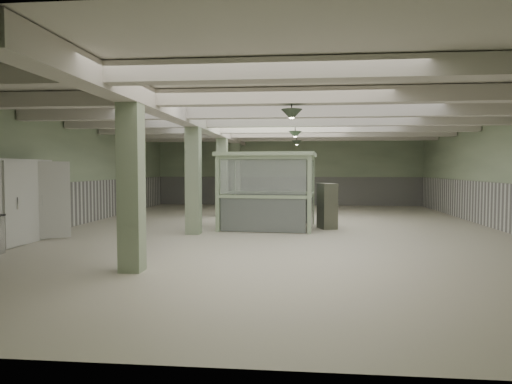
{
  "coord_description": "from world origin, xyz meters",
  "views": [
    {
      "loc": [
        0.7,
        -14.33,
        1.97
      ],
      "look_at": [
        -0.56,
        -1.64,
        1.3
      ],
      "focal_mm": 32.0,
      "sensor_mm": 36.0,
      "label": 1
    }
  ],
  "objects": [
    {
      "name": "floor",
      "position": [
        0.0,
        0.0,
        0.0
      ],
      "size": [
        20.0,
        20.0,
        0.0
      ],
      "primitive_type": "plane",
      "color": "beige",
      "rests_on": "ground"
    },
    {
      "name": "ceiling",
      "position": [
        0.0,
        0.0,
        3.6
      ],
      "size": [
        14.0,
        20.0,
        0.02
      ],
      "primitive_type": "cube",
      "color": "beige",
      "rests_on": "wall_back"
    },
    {
      "name": "wall_back",
      "position": [
        0.0,
        10.0,
        1.8
      ],
      "size": [
        14.0,
        0.02,
        3.6
      ],
      "primitive_type": "cube",
      "color": "#A8BB95",
      "rests_on": "floor"
    },
    {
      "name": "wall_front",
      "position": [
        0.0,
        -10.0,
        1.8
      ],
      "size": [
        14.0,
        0.02,
        3.6
      ],
      "primitive_type": "cube",
      "color": "#A8BB95",
      "rests_on": "floor"
    },
    {
      "name": "wall_left",
      "position": [
        -7.0,
        0.0,
        1.8
      ],
      "size": [
        0.02,
        20.0,
        3.6
      ],
      "primitive_type": "cube",
      "color": "#A8BB95",
      "rests_on": "floor"
    },
    {
      "name": "wainscot_left",
      "position": [
        -6.97,
        0.0,
        0.75
      ],
      "size": [
        0.05,
        19.9,
        1.5
      ],
      "primitive_type": "cube",
      "color": "silver",
      "rests_on": "floor"
    },
    {
      "name": "wainscot_right",
      "position": [
        6.97,
        0.0,
        0.75
      ],
      "size": [
        0.05,
        19.9,
        1.5
      ],
      "primitive_type": "cube",
      "color": "silver",
      "rests_on": "floor"
    },
    {
      "name": "wainscot_back",
      "position": [
        0.0,
        9.97,
        0.75
      ],
      "size": [
        13.9,
        0.05,
        1.5
      ],
      "primitive_type": "cube",
      "color": "silver",
      "rests_on": "floor"
    },
    {
      "name": "girder",
      "position": [
        -2.5,
        0.0,
        3.38
      ],
      "size": [
        0.45,
        19.9,
        0.4
      ],
      "primitive_type": "cube",
      "color": "beige",
      "rests_on": "ceiling"
    },
    {
      "name": "beam_a",
      "position": [
        0.0,
        -7.5,
        3.42
      ],
      "size": [
        13.9,
        0.35,
        0.32
      ],
      "primitive_type": "cube",
      "color": "beige",
      "rests_on": "ceiling"
    },
    {
      "name": "beam_b",
      "position": [
        0.0,
        -5.0,
        3.42
      ],
      "size": [
        13.9,
        0.35,
        0.32
      ],
      "primitive_type": "cube",
      "color": "beige",
      "rests_on": "ceiling"
    },
    {
      "name": "beam_c",
      "position": [
        0.0,
        -2.5,
        3.42
      ],
      "size": [
        13.9,
        0.35,
        0.32
      ],
      "primitive_type": "cube",
      "color": "beige",
      "rests_on": "ceiling"
    },
    {
      "name": "beam_d",
      "position": [
        0.0,
        0.0,
        3.42
      ],
      "size": [
        13.9,
        0.35,
        0.32
      ],
      "primitive_type": "cube",
      "color": "beige",
      "rests_on": "ceiling"
    },
    {
      "name": "beam_e",
      "position": [
        0.0,
        2.5,
        3.42
      ],
      "size": [
        13.9,
        0.35,
        0.32
      ],
      "primitive_type": "cube",
      "color": "beige",
      "rests_on": "ceiling"
    },
    {
      "name": "beam_f",
      "position": [
        0.0,
        5.0,
        3.42
      ],
      "size": [
        13.9,
        0.35,
        0.32
      ],
      "primitive_type": "cube",
      "color": "beige",
      "rests_on": "ceiling"
    },
    {
      "name": "beam_g",
      "position": [
        0.0,
        7.5,
        3.42
      ],
      "size": [
        13.9,
        0.35,
        0.32
      ],
      "primitive_type": "cube",
      "color": "beige",
      "rests_on": "ceiling"
    },
    {
      "name": "column_a",
      "position": [
        -2.5,
        -6.0,
        1.8
      ],
      "size": [
        0.42,
        0.42,
        3.6
      ],
      "primitive_type": "cube",
      "color": "#92A585",
      "rests_on": "floor"
    },
    {
      "name": "column_b",
      "position": [
        -2.5,
        -1.0,
        1.8
      ],
      "size": [
        0.42,
        0.42,
        3.6
      ],
      "primitive_type": "cube",
      "color": "#92A585",
      "rests_on": "floor"
    },
    {
      "name": "column_c",
      "position": [
        -2.5,
        4.0,
        1.8
      ],
      "size": [
        0.42,
        0.42,
        3.6
      ],
      "primitive_type": "cube",
      "color": "#92A585",
      "rests_on": "floor"
    },
    {
      "name": "column_d",
      "position": [
        -2.5,
        8.0,
        1.8
      ],
      "size": [
        0.42,
        0.42,
        3.6
      ],
      "primitive_type": "cube",
      "color": "#92A585",
      "rests_on": "floor"
    },
    {
      "name": "pendant_front",
      "position": [
        0.5,
        -5.0,
        3.05
      ],
      "size": [
        0.44,
        0.44,
        0.22
      ],
      "primitive_type": "cone",
      "rotation": [
        3.14,
        0.0,
        0.0
      ],
      "color": "#303E2E",
      "rests_on": "ceiling"
    },
    {
      "name": "pendant_mid",
      "position": [
        0.5,
        0.5,
        3.05
      ],
      "size": [
        0.44,
        0.44,
        0.22
      ],
      "primitive_type": "cone",
      "rotation": [
        3.14,
        0.0,
        0.0
      ],
      "color": "#303E2E",
      "rests_on": "ceiling"
    },
    {
      "name": "pendant_back",
      "position": [
        0.5,
        5.5,
        3.05
      ],
      "size": [
        0.44,
        0.44,
        0.22
      ],
      "primitive_type": "cone",
      "rotation": [
        3.14,
        0.0,
        0.0
      ],
      "color": "#303E2E",
      "rests_on": "ceiling"
    },
    {
      "name": "walkin_cooler",
      "position": [
        -6.62,
        -3.2,
        1.1
      ],
      "size": [
        1.15,
        2.4,
        2.2
      ],
      "color": "silver",
      "rests_on": "floor"
    },
    {
      "name": "guard_booth",
      "position": [
        -0.38,
        0.59,
        1.69
      ],
      "size": [
        3.23,
        2.79,
        2.47
      ],
      "rotation": [
        0.0,
        0.0,
        -0.06
      ],
      "color": "#9CB18E",
      "rests_on": "floor"
    },
    {
      "name": "filing_cabinet",
      "position": [
        1.55,
        0.6,
        0.74
      ],
      "size": [
        0.67,
        0.8,
        1.47
      ],
      "primitive_type": "cube",
      "rotation": [
        0.0,
        0.0,
        0.33
      ],
      "color": "#5B5E4E",
      "rests_on": "floor"
    }
  ]
}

